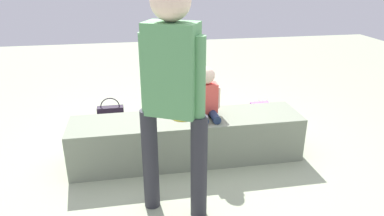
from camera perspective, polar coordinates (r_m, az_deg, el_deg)
name	(u,v)px	position (r m, az deg, el deg)	size (l,w,h in m)	color
ground_plane	(187,158)	(3.54, -0.74, -8.20)	(12.00, 12.00, 0.00)	#98A284
concrete_ledge	(187,139)	(3.43, -0.76, -5.02)	(2.22, 0.50, 0.44)	gray
child_seated	(206,95)	(3.31, 2.38, 2.10)	(0.28, 0.32, 0.48)	#1D2C4B
adult_standing	(172,85)	(2.39, -3.22, 3.80)	(0.47, 0.35, 1.72)	#2A2A31
cake_plate	(182,115)	(3.35, -1.57, -1.17)	(0.22, 0.22, 0.07)	yellow
gift_bag	(260,114)	(4.28, 10.98, -0.90)	(0.23, 0.11, 0.32)	#B259BF
railing_post	(155,78)	(4.56, -5.99, 4.87)	(0.36, 0.36, 1.17)	black
water_bottle_near_gift	(198,111)	(4.40, 1.06, -0.46)	(0.07, 0.07, 0.21)	silver
party_cup_red	(205,125)	(4.14, 2.16, -2.79)	(0.09, 0.09, 0.09)	red
cake_box_white	(170,134)	(3.89, -3.59, -4.30)	(0.34, 0.30, 0.12)	white
handbag_black_leather	(111,114)	(4.36, -13.11, -1.01)	(0.31, 0.11, 0.33)	black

